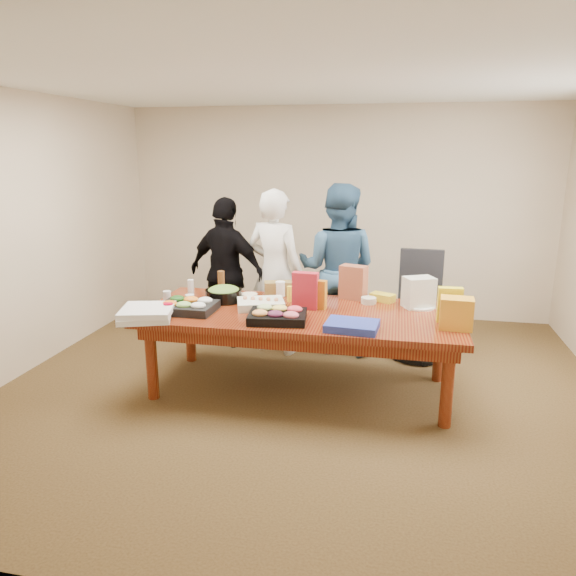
% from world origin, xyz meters
% --- Properties ---
extents(floor, '(5.50, 5.00, 0.02)m').
position_xyz_m(floor, '(0.00, 0.00, -0.01)').
color(floor, '#47301E').
rests_on(floor, ground).
extents(ceiling, '(5.50, 5.00, 0.02)m').
position_xyz_m(ceiling, '(0.00, 0.00, 2.71)').
color(ceiling, white).
rests_on(ceiling, wall_back).
extents(wall_back, '(5.50, 0.04, 2.70)m').
position_xyz_m(wall_back, '(0.00, 2.50, 1.35)').
color(wall_back, beige).
rests_on(wall_back, floor).
extents(wall_front, '(5.50, 0.04, 2.70)m').
position_xyz_m(wall_front, '(0.00, -2.50, 1.35)').
color(wall_front, beige).
rests_on(wall_front, floor).
extents(wall_left, '(0.04, 5.00, 2.70)m').
position_xyz_m(wall_left, '(-2.75, 0.00, 1.35)').
color(wall_left, beige).
rests_on(wall_left, floor).
extents(conference_table, '(2.80, 1.20, 0.75)m').
position_xyz_m(conference_table, '(0.00, 0.00, 0.38)').
color(conference_table, '#4C1C0F').
rests_on(conference_table, floor).
extents(office_chair, '(0.58, 0.58, 1.08)m').
position_xyz_m(office_chair, '(1.08, 1.01, 0.54)').
color(office_chair, black).
rests_on(office_chair, floor).
extents(person_center, '(0.74, 0.58, 1.77)m').
position_xyz_m(person_center, '(-0.45, 0.91, 0.88)').
color(person_center, silver).
rests_on(person_center, floor).
extents(person_right, '(0.96, 0.78, 1.82)m').
position_xyz_m(person_right, '(0.19, 1.09, 0.91)').
color(person_right, '#30567A').
rests_on(person_right, floor).
extents(person_left, '(1.05, 0.69, 1.66)m').
position_xyz_m(person_left, '(-1.01, 1.01, 0.83)').
color(person_left, black).
rests_on(person_left, floor).
extents(veggie_tray, '(0.49, 0.39, 0.07)m').
position_xyz_m(veggie_tray, '(-0.99, -0.21, 0.79)').
color(veggie_tray, black).
rests_on(veggie_tray, conference_table).
extents(fruit_tray, '(0.52, 0.43, 0.07)m').
position_xyz_m(fruit_tray, '(-0.15, -0.31, 0.79)').
color(fruit_tray, black).
rests_on(fruit_tray, conference_table).
extents(sheet_cake, '(0.50, 0.43, 0.07)m').
position_xyz_m(sheet_cake, '(-0.38, 0.03, 0.79)').
color(sheet_cake, white).
rests_on(sheet_cake, conference_table).
extents(salad_bowl, '(0.42, 0.42, 0.11)m').
position_xyz_m(salad_bowl, '(-0.78, 0.18, 0.81)').
color(salad_bowl, black).
rests_on(salad_bowl, conference_table).
extents(chip_bag_blue, '(0.44, 0.34, 0.06)m').
position_xyz_m(chip_bag_blue, '(0.49, -0.41, 0.78)').
color(chip_bag_blue, '#26369C').
rests_on(chip_bag_blue, conference_table).
extents(chip_bag_red, '(0.23, 0.11, 0.33)m').
position_xyz_m(chip_bag_red, '(0.02, 0.09, 0.92)').
color(chip_bag_red, '#B71F2E').
rests_on(chip_bag_red, conference_table).
extents(chip_bag_yellow, '(0.20, 0.09, 0.30)m').
position_xyz_m(chip_bag_yellow, '(1.26, -0.05, 0.90)').
color(chip_bag_yellow, yellow).
rests_on(chip_bag_yellow, conference_table).
extents(chip_bag_orange, '(0.18, 0.10, 0.26)m').
position_xyz_m(chip_bag_orange, '(0.12, 0.12, 0.88)').
color(chip_bag_orange, '#C47516').
rests_on(chip_bag_orange, conference_table).
extents(mayo_jar, '(0.10, 0.10, 0.15)m').
position_xyz_m(mayo_jar, '(-0.29, 0.46, 0.82)').
color(mayo_jar, white).
rests_on(mayo_jar, conference_table).
extents(mustard_bottle, '(0.05, 0.05, 0.15)m').
position_xyz_m(mustard_bottle, '(-0.16, 0.29, 0.82)').
color(mustard_bottle, yellow).
rests_on(mustard_bottle, conference_table).
extents(dressing_bottle, '(0.07, 0.07, 0.22)m').
position_xyz_m(dressing_bottle, '(-0.91, 0.49, 0.86)').
color(dressing_bottle, brown).
rests_on(dressing_bottle, conference_table).
extents(ranch_bottle, '(0.07, 0.07, 0.17)m').
position_xyz_m(ranch_bottle, '(-1.14, 0.25, 0.84)').
color(ranch_bottle, white).
rests_on(ranch_bottle, conference_table).
extents(banana_bunch, '(0.25, 0.21, 0.07)m').
position_xyz_m(banana_bunch, '(0.70, 0.48, 0.79)').
color(banana_bunch, gold).
rests_on(banana_bunch, conference_table).
extents(bread_loaf, '(0.36, 0.23, 0.13)m').
position_xyz_m(bread_loaf, '(-0.29, 0.52, 0.82)').
color(bread_loaf, olive).
rests_on(bread_loaf, conference_table).
extents(kraft_bag, '(0.28, 0.21, 0.32)m').
position_xyz_m(kraft_bag, '(0.41, 0.52, 0.91)').
color(kraft_bag, brown).
rests_on(kraft_bag, conference_table).
extents(red_cup, '(0.09, 0.09, 0.11)m').
position_xyz_m(red_cup, '(-1.11, -0.35, 0.81)').
color(red_cup, '#AC001D').
rests_on(red_cup, conference_table).
extents(clear_cup_a, '(0.10, 0.10, 0.11)m').
position_xyz_m(clear_cup_a, '(-1.03, -0.06, 0.81)').
color(clear_cup_a, white).
rests_on(clear_cup_a, conference_table).
extents(clear_cup_b, '(0.08, 0.08, 0.10)m').
position_xyz_m(clear_cup_b, '(-1.30, 0.05, 0.80)').
color(clear_cup_b, silver).
rests_on(clear_cup_b, conference_table).
extents(pizza_box_lower, '(0.54, 0.54, 0.05)m').
position_xyz_m(pizza_box_lower, '(-1.26, -0.48, 0.77)').
color(pizza_box_lower, silver).
rests_on(pizza_box_lower, conference_table).
extents(pizza_box_upper, '(0.52, 0.52, 0.05)m').
position_xyz_m(pizza_box_upper, '(-1.25, -0.48, 0.82)').
color(pizza_box_upper, white).
rests_on(pizza_box_upper, pizza_box_lower).
extents(plate_a, '(0.29, 0.29, 0.02)m').
position_xyz_m(plate_a, '(1.03, 0.34, 0.76)').
color(plate_a, white).
rests_on(plate_a, conference_table).
extents(plate_b, '(0.23, 0.23, 0.01)m').
position_xyz_m(plate_b, '(0.58, 0.52, 0.76)').
color(plate_b, white).
rests_on(plate_b, conference_table).
extents(dip_bowl_a, '(0.16, 0.16, 0.06)m').
position_xyz_m(dip_bowl_a, '(0.57, 0.38, 0.78)').
color(dip_bowl_a, beige).
rests_on(dip_bowl_a, conference_table).
extents(dip_bowl_b, '(0.16, 0.16, 0.06)m').
position_xyz_m(dip_bowl_b, '(-0.56, 0.26, 0.78)').
color(dip_bowl_b, beige).
rests_on(dip_bowl_b, conference_table).
extents(grocery_bag_white, '(0.32, 0.28, 0.28)m').
position_xyz_m(grocery_bag_white, '(1.02, 0.34, 0.89)').
color(grocery_bag_white, silver).
rests_on(grocery_bag_white, conference_table).
extents(grocery_bag_yellow, '(0.27, 0.19, 0.26)m').
position_xyz_m(grocery_bag_yellow, '(1.30, -0.22, 0.88)').
color(grocery_bag_yellow, orange).
rests_on(grocery_bag_yellow, conference_table).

